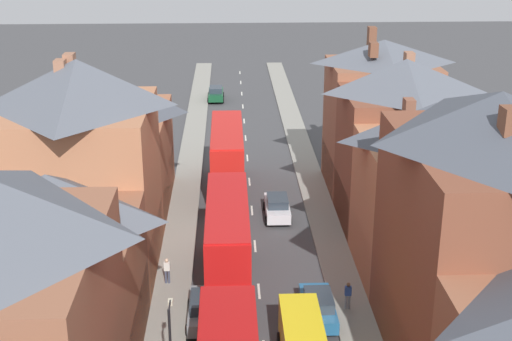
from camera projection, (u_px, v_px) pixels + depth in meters
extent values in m
cube|color=gray|center=(185.00, 200.00, 54.85)|extent=(2.20, 104.00, 0.14)
cube|color=gray|center=(317.00, 198.00, 55.23)|extent=(2.20, 104.00, 0.14)
cube|color=silver|center=(259.00, 291.00, 41.93)|extent=(0.14, 1.80, 0.01)
cube|color=silver|center=(255.00, 246.00, 47.56)|extent=(0.14, 1.80, 0.01)
cube|color=silver|center=(252.00, 210.00, 53.19)|extent=(0.14, 1.80, 0.01)
cube|color=silver|center=(249.00, 182.00, 58.81)|extent=(0.14, 1.80, 0.01)
cube|color=silver|center=(247.00, 158.00, 64.44)|extent=(0.14, 1.80, 0.01)
cube|color=silver|center=(246.00, 138.00, 70.07)|extent=(0.14, 1.80, 0.01)
cube|color=silver|center=(244.00, 121.00, 75.70)|extent=(0.14, 1.80, 0.01)
cube|color=silver|center=(243.00, 106.00, 81.33)|extent=(0.14, 1.80, 0.01)
cube|color=silver|center=(242.00, 94.00, 86.96)|extent=(0.14, 1.80, 0.01)
cube|color=silver|center=(241.00, 82.00, 92.59)|extent=(0.14, 1.80, 0.01)
cube|color=silver|center=(240.00, 73.00, 98.22)|extent=(0.14, 1.80, 0.01)
cube|color=brown|center=(57.00, 289.00, 35.08)|extent=(8.00, 8.27, 7.06)
cube|color=navy|center=(140.00, 322.00, 35.90)|extent=(0.12, 7.60, 3.20)
pyramid|color=#565B66|center=(48.00, 200.00, 33.43)|extent=(8.00, 8.27, 2.53)
cube|color=brown|center=(36.00, 206.00, 31.04)|extent=(0.60, 0.90, 1.26)
cube|color=#B2704C|center=(87.00, 191.00, 42.73)|extent=(8.00, 9.30, 10.53)
cube|color=navy|center=(156.00, 245.00, 44.14)|extent=(0.12, 8.56, 3.20)
pyramid|color=#565B66|center=(78.00, 83.00, 40.45)|extent=(8.00, 9.30, 2.71)
cube|color=#99664C|center=(61.00, 71.00, 40.32)|extent=(0.60, 0.90, 1.30)
cube|color=#99664C|center=(70.00, 66.00, 41.05)|extent=(0.60, 0.90, 1.49)
cube|color=#A36042|center=(114.00, 160.00, 52.85)|extent=(8.00, 11.08, 7.26)
cube|color=#1E5133|center=(168.00, 185.00, 53.70)|extent=(0.12, 10.19, 3.20)
pyramid|color=#474C56|center=(109.00, 94.00, 51.10)|extent=(8.00, 11.08, 2.92)
cube|color=#99664C|center=(95.00, 90.00, 49.68)|extent=(0.60, 0.90, 1.09)
cube|color=brown|center=(483.00, 259.00, 33.43)|extent=(8.00, 11.43, 11.39)
cube|color=olive|center=(394.00, 336.00, 34.69)|extent=(0.12, 10.52, 3.20)
pyramid|color=#474C56|center=(500.00, 118.00, 31.06)|extent=(8.00, 11.43, 2.39)
cube|color=brown|center=(509.00, 121.00, 28.56)|extent=(0.60, 0.90, 1.14)
cube|color=#B2704C|center=(427.00, 209.00, 42.77)|extent=(8.00, 7.42, 8.50)
cube|color=olive|center=(360.00, 249.00, 43.53)|extent=(0.12, 6.82, 3.20)
pyramid|color=#474C56|center=(435.00, 122.00, 40.91)|extent=(8.00, 7.42, 2.31)
cube|color=brown|center=(409.00, 108.00, 41.86)|extent=(0.60, 0.90, 1.06)
cube|color=brown|center=(400.00, 160.00, 49.46)|extent=(8.00, 7.23, 9.52)
cube|color=olive|center=(341.00, 203.00, 50.40)|extent=(0.12, 6.65, 3.20)
pyramid|color=#565B66|center=(406.00, 76.00, 47.42)|extent=(8.00, 7.23, 2.34)
cube|color=#99664C|center=(409.00, 62.00, 48.26)|extent=(0.60, 0.90, 1.40)
cube|color=brown|center=(379.00, 127.00, 56.05)|extent=(8.00, 7.04, 10.13)
cube|color=black|center=(328.00, 169.00, 57.10)|extent=(0.12, 6.48, 3.20)
pyramid|color=#565B66|center=(384.00, 51.00, 54.00)|extent=(8.00, 7.04, 1.78)
cube|color=brown|center=(373.00, 50.00, 51.84)|extent=(0.60, 0.90, 1.06)
cube|color=brown|center=(372.00, 37.00, 55.41)|extent=(0.60, 0.90, 1.57)
cube|color=#28333D|center=(228.00, 306.00, 32.41)|extent=(2.20, 0.10, 1.10)
cube|color=yellow|center=(228.00, 291.00, 32.13)|extent=(1.34, 0.08, 0.32)
cube|color=red|center=(227.00, 173.00, 56.08)|extent=(2.44, 10.80, 2.50)
cube|color=red|center=(227.00, 144.00, 55.25)|extent=(2.44, 10.58, 2.30)
cube|color=red|center=(227.00, 129.00, 54.84)|extent=(2.39, 10.37, 0.10)
cube|color=#28333D|center=(227.00, 149.00, 61.03)|extent=(2.20, 0.10, 1.20)
cube|color=#28333D|center=(227.00, 123.00, 60.24)|extent=(2.20, 0.10, 1.10)
cube|color=#28333D|center=(212.00, 170.00, 55.95)|extent=(0.06, 9.18, 0.90)
cube|color=#28333D|center=(212.00, 143.00, 55.17)|extent=(0.06, 9.18, 0.90)
cube|color=yellow|center=(227.00, 114.00, 59.96)|extent=(1.34, 0.08, 0.32)
cylinder|color=black|center=(213.00, 172.00, 59.57)|extent=(0.30, 1.00, 1.00)
cylinder|color=black|center=(242.00, 172.00, 59.66)|extent=(0.30, 1.00, 1.00)
cylinder|color=black|center=(212.00, 201.00, 53.64)|extent=(0.30, 1.00, 1.00)
cylinder|color=black|center=(244.00, 200.00, 53.73)|extent=(0.30, 1.00, 1.00)
cube|color=red|center=(228.00, 261.00, 42.02)|extent=(2.44, 10.80, 2.50)
cube|color=red|center=(227.00, 224.00, 41.19)|extent=(2.44, 10.58, 2.30)
cube|color=red|center=(227.00, 204.00, 40.78)|extent=(2.39, 10.37, 0.10)
cube|color=#28333D|center=(228.00, 220.00, 46.97)|extent=(2.20, 0.10, 1.20)
cube|color=#28333D|center=(227.00, 188.00, 46.17)|extent=(2.20, 0.10, 1.10)
cube|color=#28333D|center=(208.00, 257.00, 41.89)|extent=(0.06, 9.18, 0.90)
cube|color=#28333D|center=(207.00, 222.00, 41.11)|extent=(0.06, 9.18, 0.90)
cube|color=yellow|center=(227.00, 177.00, 45.90)|extent=(1.34, 0.08, 0.32)
cylinder|color=black|center=(209.00, 253.00, 45.51)|extent=(0.30, 1.00, 1.00)
cylinder|color=black|center=(247.00, 252.00, 45.60)|extent=(0.30, 1.00, 1.00)
cylinder|color=black|center=(206.00, 304.00, 39.58)|extent=(0.30, 1.00, 1.00)
cylinder|color=black|center=(250.00, 303.00, 39.67)|extent=(0.30, 1.00, 1.00)
cube|color=gray|center=(204.00, 311.00, 38.62)|extent=(1.70, 4.28, 0.73)
cube|color=#28333D|center=(204.00, 302.00, 38.19)|extent=(1.46, 2.14, 0.60)
cylinder|color=black|center=(190.00, 304.00, 39.96)|extent=(0.20, 0.62, 0.62)
cylinder|color=black|center=(220.00, 303.00, 40.03)|extent=(0.20, 0.62, 0.62)
cylinder|color=black|center=(188.00, 330.00, 37.47)|extent=(0.20, 0.62, 0.62)
cylinder|color=black|center=(220.00, 330.00, 37.54)|extent=(0.20, 0.62, 0.62)
cube|color=#236093|center=(318.00, 308.00, 38.91)|extent=(1.70, 4.36, 0.69)
cube|color=#28333D|center=(319.00, 300.00, 38.48)|extent=(1.46, 2.18, 0.60)
cylinder|color=black|center=(300.00, 301.00, 40.26)|extent=(0.20, 0.62, 0.62)
cylinder|color=black|center=(330.00, 301.00, 40.33)|extent=(0.20, 0.62, 0.62)
cylinder|color=black|center=(305.00, 327.00, 37.73)|extent=(0.20, 0.62, 0.62)
cylinder|color=black|center=(337.00, 327.00, 37.79)|extent=(0.20, 0.62, 0.62)
cube|color=#144728|center=(216.00, 95.00, 83.73)|extent=(1.70, 4.46, 0.75)
cube|color=#28333D|center=(216.00, 89.00, 83.29)|extent=(1.46, 2.23, 0.60)
cylinder|color=black|center=(209.00, 95.00, 85.13)|extent=(0.20, 0.62, 0.62)
cylinder|color=black|center=(223.00, 95.00, 85.19)|extent=(0.20, 0.62, 0.62)
cylinder|color=black|center=(208.00, 101.00, 82.53)|extent=(0.20, 0.62, 0.62)
cylinder|color=black|center=(223.00, 101.00, 82.60)|extent=(0.20, 0.62, 0.62)
cube|color=silver|center=(277.00, 208.00, 51.86)|extent=(1.70, 4.33, 0.75)
cube|color=#28333D|center=(277.00, 201.00, 51.42)|extent=(1.46, 2.16, 0.60)
cylinder|color=black|center=(265.00, 206.00, 53.21)|extent=(0.20, 0.62, 0.62)
cylinder|color=black|center=(287.00, 206.00, 53.28)|extent=(0.20, 0.62, 0.62)
cylinder|color=black|center=(266.00, 221.00, 50.70)|extent=(0.20, 0.62, 0.62)
cylinder|color=black|center=(290.00, 220.00, 50.76)|extent=(0.20, 0.62, 0.62)
cube|color=yellow|center=(302.00, 339.00, 34.85)|extent=(1.96, 5.20, 2.10)
cube|color=#28333D|center=(297.00, 307.00, 37.14)|extent=(1.76, 0.10, 0.90)
cylinder|color=black|center=(280.00, 339.00, 36.62)|extent=(0.24, 0.72, 0.72)
cylinder|color=black|center=(318.00, 338.00, 36.69)|extent=(0.24, 0.72, 0.72)
cylinder|color=gray|center=(346.00, 302.00, 39.73)|extent=(0.14, 0.14, 0.84)
cylinder|color=gray|center=(349.00, 302.00, 39.73)|extent=(0.14, 0.14, 0.84)
cube|color=#2D4C9E|center=(348.00, 291.00, 39.49)|extent=(0.36, 0.22, 0.54)
sphere|color=brown|center=(348.00, 285.00, 39.36)|extent=(0.22, 0.22, 0.22)
cylinder|color=#3D4256|center=(166.00, 277.00, 42.44)|extent=(0.14, 0.14, 0.84)
cylinder|color=#3D4256|center=(169.00, 277.00, 42.45)|extent=(0.14, 0.14, 0.84)
cube|color=silver|center=(167.00, 266.00, 42.21)|extent=(0.36, 0.22, 0.54)
sphere|color=beige|center=(167.00, 260.00, 42.07)|extent=(0.22, 0.22, 0.22)
cylinder|color=black|center=(170.00, 306.00, 30.05)|extent=(0.08, 0.90, 0.08)
cube|color=beige|center=(170.00, 302.00, 30.50)|extent=(0.20, 0.32, 0.20)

